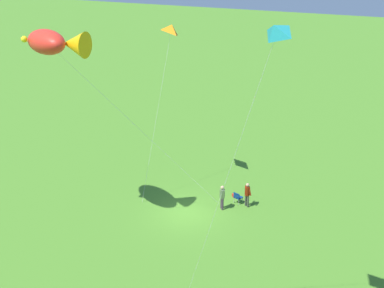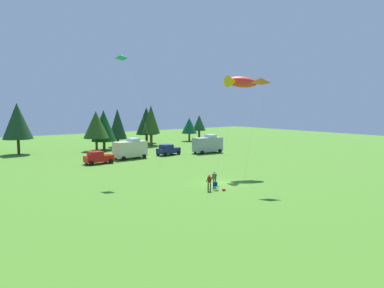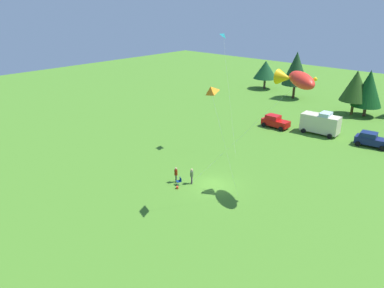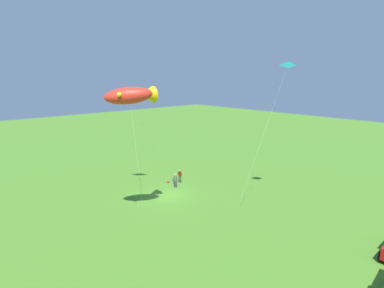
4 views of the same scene
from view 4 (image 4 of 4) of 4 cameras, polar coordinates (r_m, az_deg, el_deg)
name	(u,v)px [view 4 (image 4 of 4)]	position (r m, az deg, el deg)	size (l,w,h in m)	color
ground_plane	(170,195)	(34.79, -4.28, -9.62)	(160.00, 160.00, 0.00)	#477E25
person_kite_flyer	(175,179)	(36.57, -3.19, -6.76)	(0.47, 0.51, 1.74)	#413040
folding_chair	(175,180)	(38.00, -3.31, -6.85)	(0.63, 0.63, 0.82)	navy
person_spectator	(180,175)	(38.12, -2.32, -5.93)	(0.56, 0.52, 1.74)	#3E4337
backpack_on_grass	(168,182)	(38.45, -4.56, -7.22)	(0.32, 0.22, 0.22)	red
kite_large_fish	(133,95)	(25.48, -11.17, 9.05)	(11.09, 7.08, 12.55)	red
kite_delta_teal	(288,64)	(30.84, 17.82, 14.29)	(4.83, 2.94, 14.78)	teal
kite_delta_orange	(130,94)	(33.96, -11.74, 9.27)	(2.05, 4.30, 11.76)	orange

